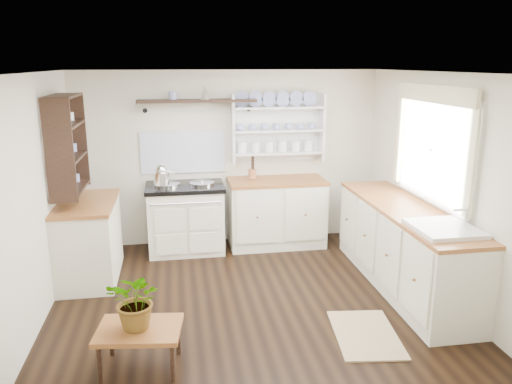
% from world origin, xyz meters
% --- Properties ---
extents(floor, '(4.00, 3.80, 0.01)m').
position_xyz_m(floor, '(0.00, 0.00, 0.00)').
color(floor, black).
rests_on(floor, ground).
extents(wall_back, '(4.00, 0.02, 2.30)m').
position_xyz_m(wall_back, '(0.00, 1.90, 1.15)').
color(wall_back, beige).
rests_on(wall_back, ground).
extents(wall_right, '(0.02, 3.80, 2.30)m').
position_xyz_m(wall_right, '(2.00, 0.00, 1.15)').
color(wall_right, beige).
rests_on(wall_right, ground).
extents(wall_left, '(0.02, 3.80, 2.30)m').
position_xyz_m(wall_left, '(-2.00, 0.00, 1.15)').
color(wall_left, beige).
rests_on(wall_left, ground).
extents(ceiling, '(4.00, 3.80, 0.01)m').
position_xyz_m(ceiling, '(0.00, 0.00, 2.30)').
color(ceiling, white).
rests_on(ceiling, wall_back).
extents(window, '(0.08, 1.55, 1.22)m').
position_xyz_m(window, '(1.95, 0.15, 1.56)').
color(window, white).
rests_on(window, wall_right).
extents(aga_cooker, '(0.99, 0.69, 0.91)m').
position_xyz_m(aga_cooker, '(-0.60, 1.57, 0.45)').
color(aga_cooker, white).
rests_on(aga_cooker, floor).
extents(back_cabinets, '(1.27, 0.63, 0.90)m').
position_xyz_m(back_cabinets, '(0.60, 1.60, 0.46)').
color(back_cabinets, white).
rests_on(back_cabinets, floor).
extents(right_cabinets, '(0.62, 2.43, 0.90)m').
position_xyz_m(right_cabinets, '(1.70, 0.10, 0.46)').
color(right_cabinets, white).
rests_on(right_cabinets, floor).
extents(belfast_sink, '(0.55, 0.60, 0.45)m').
position_xyz_m(belfast_sink, '(1.70, -0.65, 0.80)').
color(belfast_sink, white).
rests_on(belfast_sink, right_cabinets).
extents(left_cabinets, '(0.62, 1.13, 0.90)m').
position_xyz_m(left_cabinets, '(-1.70, 0.90, 0.46)').
color(left_cabinets, white).
rests_on(left_cabinets, floor).
extents(plate_rack, '(1.20, 0.22, 0.90)m').
position_xyz_m(plate_rack, '(0.65, 1.86, 1.56)').
color(plate_rack, white).
rests_on(plate_rack, wall_back).
extents(high_shelf, '(1.50, 0.29, 0.16)m').
position_xyz_m(high_shelf, '(-0.40, 1.78, 1.91)').
color(high_shelf, black).
rests_on(high_shelf, wall_back).
extents(left_shelving, '(0.28, 0.80, 1.05)m').
position_xyz_m(left_shelving, '(-1.84, 0.90, 1.55)').
color(left_shelving, black).
rests_on(left_shelving, wall_left).
extents(kettle, '(0.20, 0.20, 0.24)m').
position_xyz_m(kettle, '(-0.88, 1.45, 1.05)').
color(kettle, silver).
rests_on(kettle, aga_cooker).
extents(utensil_crock, '(0.10, 0.10, 0.12)m').
position_xyz_m(utensil_crock, '(0.29, 1.68, 0.97)').
color(utensil_crock, '#AD673F').
rests_on(utensil_crock, back_cabinets).
extents(center_table, '(0.71, 0.55, 0.36)m').
position_xyz_m(center_table, '(-1.04, -0.99, 0.31)').
color(center_table, brown).
rests_on(center_table, floor).
extents(potted_plant, '(0.54, 0.51, 0.48)m').
position_xyz_m(potted_plant, '(-1.04, -0.99, 0.59)').
color(potted_plant, '#3F7233').
rests_on(potted_plant, center_table).
extents(floor_rug, '(0.65, 0.91, 0.02)m').
position_xyz_m(floor_rug, '(0.93, -0.81, 0.01)').
color(floor_rug, olive).
rests_on(floor_rug, floor).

